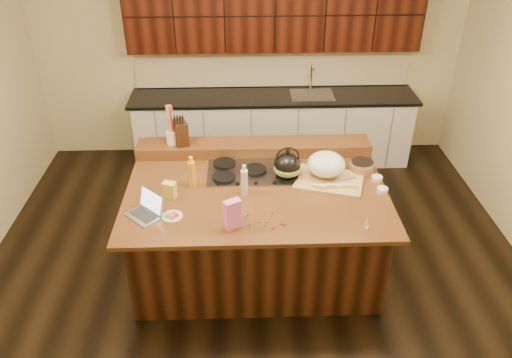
{
  "coord_description": "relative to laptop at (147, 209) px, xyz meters",
  "views": [
    {
      "loc": [
        -0.13,
        -3.85,
        3.44
      ],
      "look_at": [
        0.0,
        0.05,
        1.0
      ],
      "focal_mm": 35.0,
      "sensor_mm": 36.0,
      "label": 1
    }
  ],
  "objects": [
    {
      "name": "room",
      "position": [
        0.94,
        0.36,
        0.38
      ],
      "size": [
        5.52,
        5.02,
        2.72
      ],
      "color": "black",
      "rests_on": "ground"
    },
    {
      "name": "island",
      "position": [
        0.94,
        0.36,
        -0.51
      ],
      "size": [
        2.4,
        1.6,
        0.92
      ],
      "color": "black",
      "rests_on": "ground"
    },
    {
      "name": "back_ledge",
      "position": [
        0.94,
        1.06,
        0.01
      ],
      "size": [
        2.4,
        0.3,
        0.12
      ],
      "primitive_type": "cube",
      "color": "black",
      "rests_on": "island"
    },
    {
      "name": "cooktop",
      "position": [
        0.94,
        0.66,
        -0.04
      ],
      "size": [
        0.92,
        0.52,
        0.05
      ],
      "color": "gray",
      "rests_on": "island"
    },
    {
      "name": "back_counter",
      "position": [
        1.24,
        2.58,
        0.01
      ],
      "size": [
        3.7,
        0.66,
        2.4
      ],
      "color": "silver",
      "rests_on": "ground"
    },
    {
      "name": "kettle",
      "position": [
        1.24,
        0.53,
        0.1
      ],
      "size": [
        0.29,
        0.29,
        0.22
      ],
      "primitive_type": "ellipsoid",
      "rotation": [
        0.0,
        0.0,
        0.2
      ],
      "color": "black",
      "rests_on": "cooktop"
    },
    {
      "name": "green_bowl",
      "position": [
        1.24,
        0.53,
        0.06
      ],
      "size": [
        0.27,
        0.27,
        0.14
      ],
      "primitive_type": "ellipsoid",
      "rotation": [
        0.0,
        0.0,
        0.01
      ],
      "color": "olive",
      "rests_on": "cooktop"
    },
    {
      "name": "laptop",
      "position": [
        0.0,
        0.0,
        0.0
      ],
      "size": [
        0.37,
        0.37,
        0.21
      ],
      "rotation": [
        0.0,
        0.0,
        -0.77
      ],
      "color": "#B7B7BC",
      "rests_on": "island"
    },
    {
      "name": "oil_bottle",
      "position": [
        0.36,
        0.41,
        0.08
      ],
      "size": [
        0.08,
        0.08,
        0.27
      ],
      "primitive_type": "cylinder",
      "rotation": [
        0.0,
        0.0,
        0.18
      ],
      "color": "orange",
      "rests_on": "island"
    },
    {
      "name": "vinegar_bottle",
      "position": [
        0.83,
        0.28,
        0.07
      ],
      "size": [
        0.08,
        0.08,
        0.25
      ],
      "primitive_type": "cylinder",
      "rotation": [
        0.0,
        0.0,
        0.36
      ],
      "color": "silver",
      "rests_on": "island"
    },
    {
      "name": "wooden_tray",
      "position": [
        1.62,
        0.53,
        0.06
      ],
      "size": [
        0.72,
        0.61,
        0.25
      ],
      "rotation": [
        0.0,
        0.0,
        -0.29
      ],
      "color": "tan",
      "rests_on": "island"
    },
    {
      "name": "ramekin_a",
      "position": [
        2.09,
        0.47,
        -0.03
      ],
      "size": [
        0.11,
        0.11,
        0.04
      ],
      "primitive_type": "cylinder",
      "rotation": [
        0.0,
        0.0,
        -0.14
      ],
      "color": "white",
      "rests_on": "island"
    },
    {
      "name": "ramekin_b",
      "position": [
        2.09,
        0.27,
        -0.03
      ],
      "size": [
        0.13,
        0.13,
        0.04
      ],
      "primitive_type": "cylinder",
      "rotation": [
        0.0,
        0.0,
        0.41
      ],
      "color": "white",
      "rests_on": "island"
    },
    {
      "name": "ramekin_c",
      "position": [
        1.78,
        0.77,
        -0.03
      ],
      "size": [
        0.13,
        0.13,
        0.04
      ],
      "primitive_type": "cylinder",
      "rotation": [
        0.0,
        0.0,
        -0.38
      ],
      "color": "white",
      "rests_on": "island"
    },
    {
      "name": "strainer_bowl",
      "position": [
        1.98,
        0.64,
        -0.01
      ],
      "size": [
        0.28,
        0.28,
        0.09
      ],
      "primitive_type": "cylinder",
      "rotation": [
        0.0,
        0.0,
        -0.18
      ],
      "color": "#996B3F",
      "rests_on": "island"
    },
    {
      "name": "kitchen_timer",
      "position": [
        1.84,
        -0.21,
        -0.02
      ],
      "size": [
        0.1,
        0.1,
        0.07
      ],
      "primitive_type": "cone",
      "rotation": [
        0.0,
        0.0,
        -0.23
      ],
      "color": "silver",
      "rests_on": "island"
    },
    {
      "name": "pink_bag",
      "position": [
        0.73,
        -0.2,
        0.07
      ],
      "size": [
        0.16,
        0.13,
        0.26
      ],
      "primitive_type": "cube",
      "rotation": [
        0.0,
        0.0,
        0.5
      ],
      "color": "pink",
      "rests_on": "island"
    },
    {
      "name": "candy_plate",
      "position": [
        0.21,
        -0.05,
        -0.05
      ],
      "size": [
        0.21,
        0.21,
        0.01
      ],
      "primitive_type": "cylinder",
      "rotation": [
        0.0,
        0.0,
        -0.21
      ],
      "color": "white",
      "rests_on": "island"
    },
    {
      "name": "package_box",
      "position": [
        0.17,
        0.25,
        0.02
      ],
      "size": [
        0.13,
        0.11,
        0.16
      ],
      "primitive_type": "cube",
      "rotation": [
        0.0,
        0.0,
        -0.36
      ],
      "color": "gold",
      "rests_on": "island"
    },
    {
      "name": "utensil_crock",
      "position": [
        0.11,
        1.06,
        0.14
      ],
      "size": [
        0.15,
        0.15,
        0.14
      ],
      "primitive_type": "cylinder",
      "rotation": [
        0.0,
        0.0,
        -0.26
      ],
      "color": "white",
      "rests_on": "back_ledge"
    },
    {
      "name": "knife_block",
      "position": [
        0.2,
        1.06,
        0.19
      ],
      "size": [
        0.19,
        0.23,
        0.25
      ],
      "primitive_type": "cube",
      "rotation": [
        0.0,
        0.0,
        0.37
      ],
      "color": "black",
      "rests_on": "back_ledge"
    },
    {
      "name": "gumdrop_0",
      "position": [
        1.01,
        -0.16,
        -0.05
      ],
      "size": [
        0.02,
        0.02,
        0.02
      ],
      "primitive_type": "ellipsoid",
      "color": "red",
      "rests_on": "island"
    },
    {
      "name": "gumdrop_1",
      "position": [
        1.14,
        -0.19,
        -0.05
      ],
      "size": [
        0.02,
        0.02,
        0.02
      ],
      "primitive_type": "ellipsoid",
      "color": "#198C26",
      "rests_on": "island"
    },
    {
      "name": "gumdrop_2",
      "position": [
        1.06,
        -0.24,
        -0.05
      ],
      "size": [
        0.02,
        0.02,
        0.02
      ],
      "primitive_type": "ellipsoid",
      "color": "red",
      "rests_on": "island"
    },
    {
      "name": "gumdrop_3",
      "position": [
        0.77,
        -0.06,
        -0.05
      ],
      "size": [
        0.02,
        0.02,
        0.02
      ],
      "primitive_type": "ellipsoid",
      "color": "#198C26",
      "rests_on": "island"
    },
    {
      "name": "gumdrop_4",
      "position": [
        0.84,
        -0.08,
        -0.05
      ],
      "size": [
        0.02,
        0.02,
        0.02
      ],
      "primitive_type": "ellipsoid",
      "color": "red",
      "rests_on": "island"
    },
    {
      "name": "gumdrop_5",
      "position": [
        0.95,
        -0.15,
        -0.05
      ],
      "size": [
        0.02,
        0.02,
        0.02
      ],
      "primitive_type": "ellipsoid",
      "color": "#198C26",
      "rests_on": "island"
    },
    {
      "name": "gumdrop_6",
      "position": [
        0.68,
        -0.15,
        -0.05
      ],
      "size": [
        0.02,
        0.02,
        0.02
      ],
      "primitive_type": "ellipsoid",
      "color": "red",
      "rests_on": "island"
    },
    {
      "name": "gumdrop_7",
      "position": [
        0.86,
        -0.05,
        -0.05
      ],
      "size": [
        0.02,
        0.02,
        0.02
      ],
      "primitive_type": "ellipsoid",
      "color": "#198C26",
      "rests_on": "island"
    },
    {
      "name": "gumdrop_8",
      "position": [
        1.16,
        -0.2,
        -0.05
      ],
      "size": [
        0.02,
        0.02,
        0.02
      ],
      "primitive_type": "ellipsoid",
      "color": "red",
      "rests_on": "island"
    },
    {
      "name": "gumdrop_9",
      "position": [
        0.88,
        -0.19,
        -0.05
      ],
      "size": [
        0.02,
        0.02,
        0.02
      ],
      "primitive_type": "ellipsoid",
      "color": "#198C26",
      "rests_on": "island"
    },
    {
      "name": "gumdrop_10",
      "position": [
        1.07,
        -0.03,
        -0.05
      ],
      "size": [
        0.02,
        0.02,
        0.02
      ],
      "primitive_type": "ellipsoid",
      "color": "red",
      "rests_on": "island"
    },
    {
      "name": "gumdrop_11",
      "position": [
        0.74,
        -0.05,
        -0.05
      ],
      "size": [
        0.02,
        0.02,
        0.02
      ],
      "primitive_type": "ellipsoid",
      "color": "#198C26",
      "rests_on": "island"
    },
    {
      "name": "gumdrop_12",
      "position": [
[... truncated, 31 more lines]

